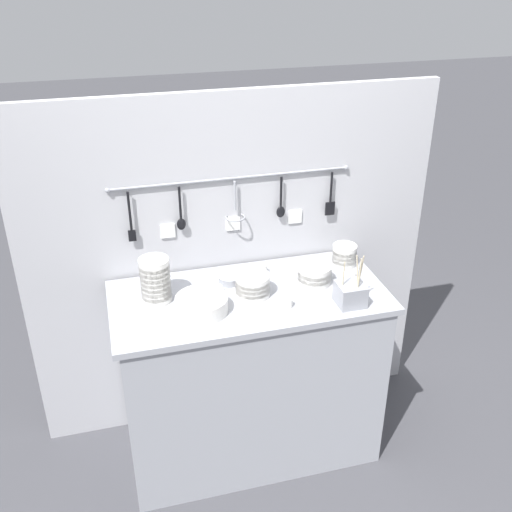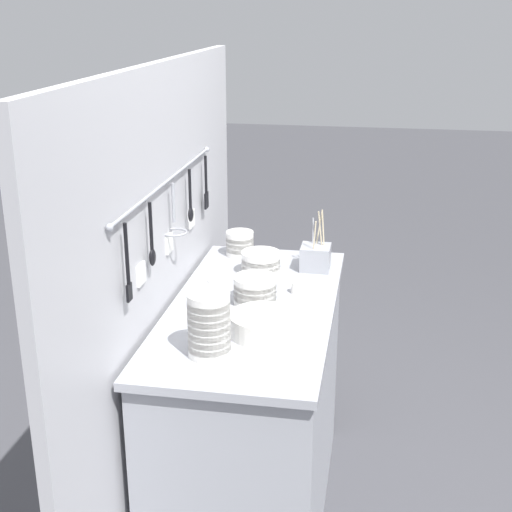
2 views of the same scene
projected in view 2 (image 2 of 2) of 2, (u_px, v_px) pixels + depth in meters
The scene contains 14 objects.
ground_plane at pixel (253, 512), 2.99m from camera, with size 20.00×20.00×0.00m, color #424247.
counter at pixel (253, 414), 2.83m from camera, with size 1.30×0.61×0.95m.
back_wall at pixel (166, 307), 2.74m from camera, with size 2.10×0.11×1.83m.
bowl_stack_nested_right at pixel (261, 263), 2.97m from camera, with size 0.16×0.16×0.10m.
bowl_stack_back_corner at pixel (255, 290), 2.67m from camera, with size 0.16×0.16×0.11m.
bowl_stack_wide_centre at pixel (209, 325), 2.26m from camera, with size 0.14×0.14×0.22m.
bowl_stack_short_front at pixel (240, 244), 3.18m from camera, with size 0.12×0.12×0.11m.
plate_stack at pixel (264, 324), 2.43m from camera, with size 0.23×0.23×0.07m.
steel_mixing_bowl at pixel (214, 305), 2.63m from camera, with size 0.10×0.10×0.03m.
cutlery_caddy at pixel (316, 257), 3.02m from camera, with size 0.12×0.12×0.25m.
cup_edge_far at pixel (296, 288), 2.78m from camera, with size 0.04×0.04×0.04m.
cup_centre at pixel (212, 285), 2.81m from camera, with size 0.04×0.04×0.04m.
cup_mid_row at pixel (233, 314), 2.55m from camera, with size 0.04×0.04×0.04m.
cup_by_caddy at pixel (272, 254), 3.15m from camera, with size 0.04×0.04×0.04m.
Camera 2 is at (-2.42, -0.44, 2.02)m, focal length 50.00 mm.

